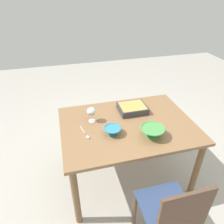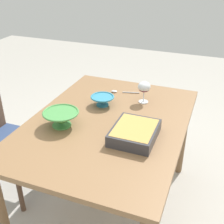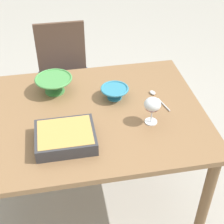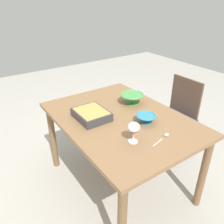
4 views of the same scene
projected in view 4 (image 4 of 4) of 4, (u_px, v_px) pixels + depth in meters
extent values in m
plane|color=#B2ADA3|center=(119.00, 182.00, 2.25)|extent=(8.00, 8.00, 0.00)
cube|color=olive|center=(121.00, 119.00, 1.91)|extent=(1.31, 0.95, 0.03)
cylinder|color=brown|center=(53.00, 138.00, 2.31)|extent=(0.06, 0.06, 0.71)
cylinder|color=brown|center=(119.00, 116.00, 2.73)|extent=(0.06, 0.06, 0.71)
cylinder|color=brown|center=(203.00, 173.00, 1.86)|extent=(0.06, 0.06, 0.71)
cube|color=#334772|center=(171.00, 118.00, 2.48)|extent=(0.40, 0.40, 0.02)
cube|color=brown|center=(186.00, 97.00, 2.47)|extent=(0.38, 0.02, 0.41)
cylinder|color=brown|center=(146.00, 134.00, 2.63)|extent=(0.04, 0.04, 0.44)
cylinder|color=brown|center=(170.00, 149.00, 2.36)|extent=(0.04, 0.04, 0.44)
cylinder|color=brown|center=(168.00, 124.00, 2.81)|extent=(0.04, 0.04, 0.44)
cylinder|color=brown|center=(192.00, 138.00, 2.54)|extent=(0.04, 0.04, 0.44)
cylinder|color=white|center=(133.00, 141.00, 1.59)|extent=(0.07, 0.07, 0.01)
cylinder|color=white|center=(133.00, 136.00, 1.57)|extent=(0.01, 0.01, 0.08)
ellipsoid|color=white|center=(134.00, 127.00, 1.54)|extent=(0.09, 0.09, 0.07)
ellipsoid|color=#4C0A19|center=(134.00, 129.00, 1.55)|extent=(0.08, 0.08, 0.04)
cube|color=#38383D|center=(91.00, 115.00, 1.88)|extent=(0.29, 0.24, 0.07)
cube|color=tan|center=(91.00, 112.00, 1.86)|extent=(0.26, 0.22, 0.02)
cylinder|color=#4C994C|center=(132.00, 103.00, 2.14)|extent=(0.12, 0.12, 0.01)
cone|color=#4C994C|center=(132.00, 99.00, 2.12)|extent=(0.21, 0.21, 0.08)
torus|color=#4C994C|center=(132.00, 95.00, 2.10)|extent=(0.22, 0.22, 0.01)
cylinder|color=teal|center=(146.00, 122.00, 1.83)|extent=(0.08, 0.08, 0.01)
cone|color=teal|center=(146.00, 119.00, 1.81)|extent=(0.15, 0.15, 0.06)
torus|color=teal|center=(146.00, 116.00, 1.80)|extent=(0.16, 0.16, 0.01)
cylinder|color=silver|center=(157.00, 143.00, 1.58)|extent=(0.04, 0.12, 0.01)
ellipsoid|color=silver|center=(167.00, 135.00, 1.66)|extent=(0.04, 0.05, 0.01)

